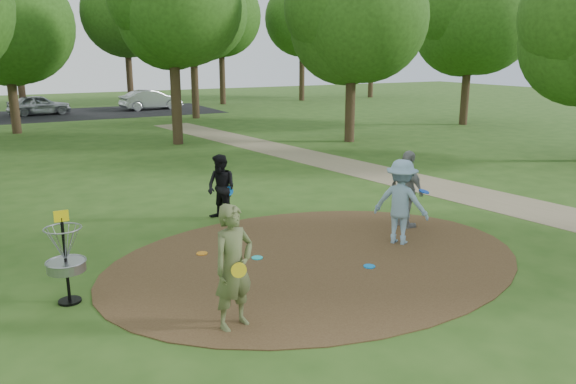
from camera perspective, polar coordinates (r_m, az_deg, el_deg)
name	(u,v)px	position (r m, az deg, el deg)	size (l,w,h in m)	color
ground	(317,260)	(10.98, 3.01, -6.92)	(100.00, 100.00, 0.00)	#2D5119
dirt_clearing	(317,260)	(10.98, 3.01, -6.87)	(8.40, 8.40, 0.02)	#47301C
footpath	(479,197)	(16.48, 18.88, -0.47)	(2.00, 40.00, 0.01)	#8C7A5B
parking_lot	(109,112)	(39.62, -17.75, 7.72)	(14.00, 8.00, 0.01)	black
player_observer_with_disc	(234,267)	(8.14, -5.55, -7.62)	(0.78, 0.61, 1.86)	#5B653A
player_throwing_with_disc	(401,202)	(11.87, 11.40, -1.02)	(1.39, 1.33, 1.79)	#83A7C4
player_walking_with_disc	(221,188)	(13.38, -6.79, 0.42)	(0.86, 0.95, 1.59)	black
player_waiting_with_disc	(407,190)	(12.99, 12.02, 0.24)	(0.50, 1.06, 1.79)	gray
disc_ground_cyan	(257,258)	(11.02, -3.15, -6.68)	(0.22, 0.22, 0.02)	#1AD0D5
disc_ground_blue	(369,266)	(10.70, 8.26, -7.48)	(0.22, 0.22, 0.02)	#0D84E7
disc_ground_red	(241,234)	(12.42, -4.77, -4.28)	(0.22, 0.22, 0.02)	#C83D14
car_left	(39,105)	(39.43, -23.97, 8.09)	(1.52, 3.77, 1.28)	#A5A8AD
car_right	(151,100)	(40.65, -13.75, 9.09)	(1.44, 4.14, 1.36)	#B5B9BD
disc_ground_orange	(202,253)	(11.36, -8.73, -6.18)	(0.22, 0.22, 0.02)	orange
disc_golf_basket	(65,251)	(9.57, -21.73, -5.59)	(0.63, 0.63, 1.54)	black
tree_ring	(235,17)	(20.34, -5.38, 17.30)	(37.52, 44.88, 8.63)	#332316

